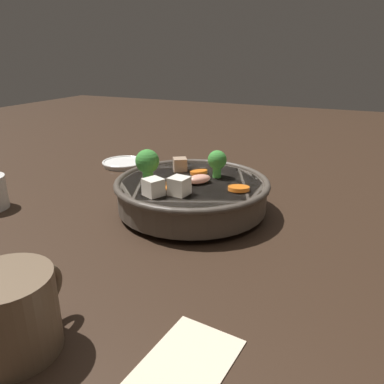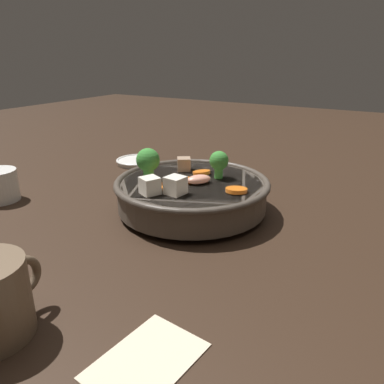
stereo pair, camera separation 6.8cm
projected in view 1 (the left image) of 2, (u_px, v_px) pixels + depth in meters
name	position (u px, v px, depth m)	size (l,w,h in m)	color
ground_plane	(192.00, 211.00, 0.70)	(3.00, 3.00, 0.00)	black
stirfry_bowl	(191.00, 191.00, 0.68)	(0.28, 0.28, 0.12)	#51473D
side_saucer	(124.00, 163.00, 0.98)	(0.11, 0.11, 0.01)	white
dark_mug	(12.00, 313.00, 0.36)	(0.11, 0.09, 0.08)	brown
napkin	(187.00, 362.00, 0.36)	(0.12, 0.09, 0.00)	beige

